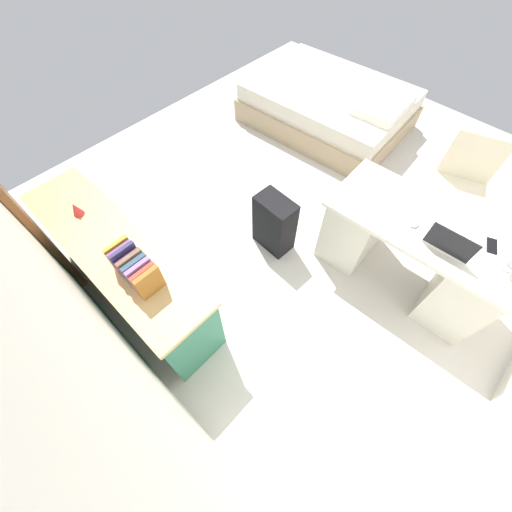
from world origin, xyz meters
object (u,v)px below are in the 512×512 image
credenza (127,271)px  computer_mouse (415,223)px  desk (410,251)px  bed (329,106)px  office_chair (454,192)px  laptop (450,243)px  figurine_small (76,209)px  suitcase_black (274,224)px  cell_phone_near_laptop (492,246)px

credenza → computer_mouse: bearing=-131.6°
desk → bed: bearing=-37.5°
office_chair → laptop: laptop is taller
bed → computer_mouse: computer_mouse is taller
laptop → figurine_small: size_ratio=2.92×
bed → suitcase_black: suitcase_black is taller
suitcase_black → laptop: (-1.23, -0.40, 0.50)m
suitcase_black → cell_phone_near_laptop: 1.65m
laptop → figurine_small: laptop is taller
figurine_small → cell_phone_near_laptop: bearing=-141.8°
credenza → cell_phone_near_laptop: size_ratio=13.24×
bed → suitcase_black: (-0.78, 1.91, 0.05)m
bed → cell_phone_near_laptop: cell_phone_near_laptop is taller
cell_phone_near_laptop → figurine_small: 2.99m
suitcase_black → cell_phone_near_laptop: bearing=-154.2°
office_chair → computer_mouse: 0.99m
credenza → suitcase_black: size_ratio=3.07×
computer_mouse → figurine_small: bearing=38.6°
bed → suitcase_black: 2.06m
suitcase_black → figurine_small: 1.60m
desk → suitcase_black: 1.17m
office_chair → computer_mouse: office_chair is taller
office_chair → bed: bearing=-17.0°
figurine_small → bed: bearing=-91.9°
computer_mouse → credenza: bearing=45.5°
credenza → cell_phone_near_laptop: 2.71m
office_chair → figurine_small: size_ratio=8.55×
laptop → figurine_small: bearing=37.4°
figurine_small → desk: bearing=-138.3°
bed → laptop: 2.58m
bed → figurine_small: figurine_small is taller
bed → office_chair: bearing=163.0°
office_chair → credenza: (1.51, 2.58, -0.04)m
desk → laptop: (-0.18, 0.10, 0.40)m
figurine_small → laptop: bearing=-142.6°
computer_mouse → cell_phone_near_laptop: computer_mouse is taller
suitcase_black → computer_mouse: (-0.97, -0.43, 0.46)m
office_chair → suitcase_black: office_chair is taller
cell_phone_near_laptop → figurine_small: bearing=16.6°
desk → office_chair: bearing=-88.1°
desk → cell_phone_near_laptop: 0.56m
cell_phone_near_laptop → laptop: bearing=22.8°
credenza → suitcase_black: credenza is taller
credenza → figurine_small: figurine_small is taller
bed → laptop: bearing=143.2°
suitcase_black → cell_phone_near_laptop: (-1.46, -0.62, 0.45)m
bed → figurine_small: 3.18m
desk → office_chair: office_chair is taller
desk → cell_phone_near_laptop: size_ratio=10.82×
office_chair → bed: 1.90m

